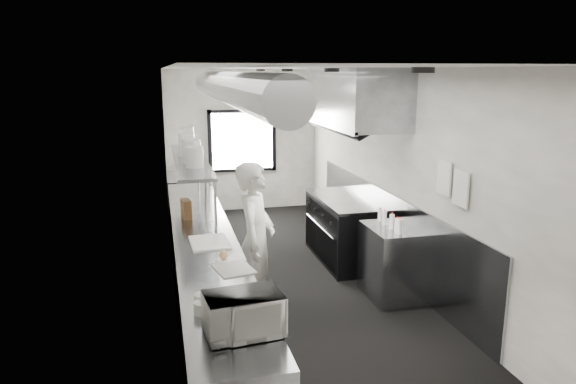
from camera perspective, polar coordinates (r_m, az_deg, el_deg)
floor at (r=7.17m, az=0.25°, el=-9.76°), size 3.00×8.00×0.01m
ceiling at (r=6.62m, az=0.27°, el=13.22°), size 3.00×8.00×0.01m
wall_back at (r=10.63m, az=-4.94°, el=5.50°), size 3.00×0.02×2.80m
wall_front at (r=3.21m, az=18.12°, el=-13.02°), size 3.00×0.02×2.80m
wall_left at (r=6.57m, az=-12.55°, el=0.61°), size 0.02×8.00×2.80m
wall_right at (r=7.26m, az=11.84°, el=1.80°), size 0.02×8.00×2.80m
wall_cladding at (r=7.72m, az=10.46°, el=-3.98°), size 0.03×5.50×1.10m
hvac_duct at (r=6.89m, az=-6.32°, el=11.05°), size 0.40×6.40×0.40m
service_window at (r=10.60m, az=-4.91°, el=5.48°), size 1.36×0.05×1.25m
exhaust_hood at (r=7.62m, az=7.13°, el=10.00°), size 0.81×2.20×0.88m
prep_counter at (r=6.38m, az=-8.84°, el=-8.53°), size 0.70×6.00×0.90m
pass_shelf at (r=7.54m, az=-10.43°, el=3.31°), size 0.45×3.00×0.68m
range at (r=7.93m, az=6.34°, el=-3.98°), size 0.88×1.60×0.94m
bottle_station at (r=6.76m, az=11.30°, el=-7.39°), size 0.65×0.80×0.90m
far_work_table at (r=9.91m, az=-10.70°, el=-0.82°), size 0.70×1.20×0.90m
notice_sheet_a at (r=6.17m, az=16.41°, el=1.49°), size 0.02×0.28×0.38m
notice_sheet_b at (r=5.88m, az=18.06°, el=0.34°), size 0.02×0.28×0.38m
line_cook at (r=6.01m, az=-3.49°, el=-5.24°), size 0.65×0.77×1.79m
microwave at (r=3.94m, az=-4.83°, el=-12.92°), size 0.55×0.44×0.31m
deli_tub_a at (r=4.32m, az=-9.22°, el=-12.16°), size 0.17×0.17×0.10m
deli_tub_b at (r=4.43m, az=-9.04°, el=-11.39°), size 0.19×0.19×0.11m
newspaper at (r=5.19m, az=-5.88°, el=-8.16°), size 0.41×0.48×0.01m
small_plate at (r=5.41m, az=-6.91°, el=-7.26°), size 0.23×0.23×0.01m
pastry at (r=5.40m, az=-6.92°, el=-6.71°), size 0.09×0.09×0.09m
cutting_board at (r=5.97m, az=-8.41°, el=-5.35°), size 0.44×0.57×0.02m
knife_block at (r=6.97m, az=-10.88°, el=-1.81°), size 0.14×0.24×0.25m
plate_stack_a at (r=6.81m, az=-10.02°, el=3.72°), size 0.27×0.27×0.26m
plate_stack_b at (r=7.15m, az=-10.32°, el=4.36°), size 0.32×0.32×0.31m
plate_stack_c at (r=7.73m, az=-10.85°, el=5.02°), size 0.28×0.28×0.33m
plate_stack_d at (r=8.26m, az=-10.87°, el=5.62°), size 0.29×0.29×0.36m
squeeze_bottle_a at (r=6.33m, az=11.89°, el=-3.67°), size 0.07×0.07×0.18m
squeeze_bottle_b at (r=6.39m, az=11.61°, el=-3.55°), size 0.07×0.07×0.17m
squeeze_bottle_c at (r=6.52m, az=11.10°, el=-3.14°), size 0.06×0.06×0.18m
squeeze_bottle_d at (r=6.68m, az=10.31°, el=-2.75°), size 0.06×0.06×0.17m
squeeze_bottle_e at (r=6.83m, az=9.85°, el=-2.43°), size 0.06×0.06×0.16m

